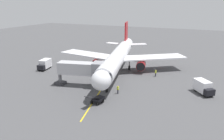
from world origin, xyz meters
name	(u,v)px	position (x,y,z in m)	size (l,w,h in m)	color
ground_plane	(111,72)	(0.00, 0.00, 0.00)	(220.00, 220.00, 0.00)	#4C4C4F
apron_lead_in_line	(108,79)	(-1.78, 5.34, 0.01)	(0.24, 40.00, 0.01)	yellow
airplane	(118,57)	(-1.71, -0.93, 4.00)	(33.78, 39.86, 11.50)	white
jet_bridge	(84,69)	(0.78, 11.31, 3.76)	(11.48, 5.32, 5.40)	#B7B7BC
ground_crew_marshaller	(118,89)	(-7.37, 12.29, 0.89)	(0.43, 0.30, 1.71)	#23232D
ground_crew_wing_walker	(156,73)	(-11.41, -1.46, 0.89)	(0.45, 0.47, 1.71)	#23232D
tug_near_nose	(136,58)	(-2.03, -14.20, 0.70)	(2.03, 2.59, 1.50)	#9E9EA3
box_truck_portside	(45,64)	(17.19, 4.96, 1.39)	(2.82, 4.89, 2.62)	black
box_truck_starboard_side	(203,87)	(-22.58, 5.23, 1.39)	(4.42, 4.80, 2.62)	black
belt_loader_rear_apron	(98,99)	(-5.76, 17.72, 0.71)	(1.81, 4.68, 2.32)	black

